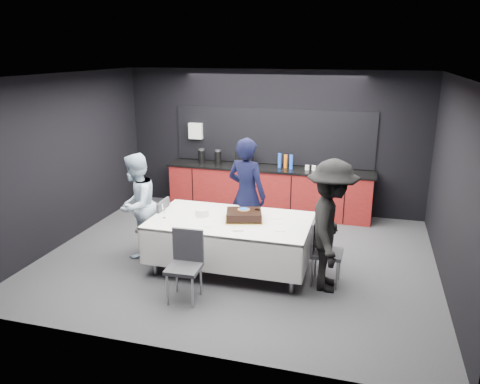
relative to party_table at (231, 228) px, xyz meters
name	(u,v)px	position (x,y,z in m)	size (l,w,h in m)	color
ground	(238,257)	(0.00, 0.40, -0.64)	(6.00, 6.00, 0.00)	#3C3D41
room_shell	(238,141)	(0.00, 0.40, 1.22)	(6.04, 5.04, 2.82)	white
kitchenette	(268,186)	(-0.02, 2.62, -0.10)	(4.10, 0.64, 2.05)	maroon
party_table	(231,228)	(0.00, 0.00, 0.00)	(2.32, 1.32, 0.78)	#99999E
cake_assembly	(244,215)	(0.19, 0.04, 0.21)	(0.64, 0.57, 0.17)	gold
plate_stack	(202,212)	(-0.46, 0.04, 0.19)	(0.20, 0.20, 0.10)	white
loose_plate_near	(208,225)	(-0.24, -0.31, 0.14)	(0.20, 0.20, 0.01)	white
loose_plate_right_a	(277,217)	(0.64, 0.26, 0.14)	(0.19, 0.19, 0.01)	white
loose_plate_right_b	(279,229)	(0.76, -0.21, 0.14)	(0.18, 0.18, 0.01)	white
loose_plate_far	(240,210)	(0.01, 0.44, 0.14)	(0.19, 0.19, 0.01)	white
fork_pile	(238,230)	(0.22, -0.40, 0.15)	(0.15, 0.09, 0.02)	white
champagne_flute	(164,208)	(-0.96, -0.21, 0.30)	(0.06, 0.06, 0.22)	white
chair_left	(158,223)	(-1.25, 0.14, -0.11)	(0.43, 0.43, 0.92)	#313137
chair_right	(321,247)	(1.34, -0.08, -0.11)	(0.43, 0.43, 0.92)	#313137
chair_near	(186,260)	(-0.32, -0.98, -0.11)	(0.44, 0.44, 0.92)	#313137
person_center	(247,195)	(0.03, 0.78, 0.29)	(0.68, 0.44, 1.85)	black
person_left	(137,205)	(-1.57, 0.09, 0.18)	(0.80, 0.62, 1.64)	silver
person_right	(331,226)	(1.46, -0.21, 0.26)	(1.17, 0.67, 1.81)	black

